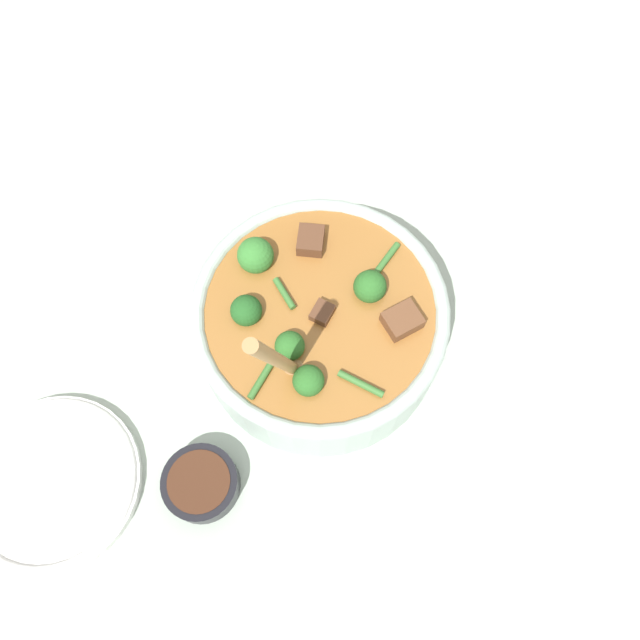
{
  "coord_description": "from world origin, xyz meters",
  "views": [
    {
      "loc": [
        0.1,
        0.24,
        0.68
      ],
      "look_at": [
        0.0,
        0.0,
        0.06
      ],
      "focal_mm": 35.0,
      "sensor_mm": 36.0,
      "label": 1
    }
  ],
  "objects": [
    {
      "name": "empty_plate",
      "position": [
        0.32,
        0.04,
        0.01
      ],
      "size": [
        0.19,
        0.19,
        0.02
      ],
      "color": "white",
      "rests_on": "ground_plane"
    },
    {
      "name": "ground_plane",
      "position": [
        0.0,
        0.0,
        0.0
      ],
      "size": [
        4.0,
        4.0,
        0.0
      ],
      "primitive_type": "plane",
      "color": "#ADBCAD"
    },
    {
      "name": "stew_bowl",
      "position": [
        0.0,
        -0.0,
        0.05
      ],
      "size": [
        0.27,
        0.27,
        0.29
      ],
      "color": "#B2C6BC",
      "rests_on": "ground_plane"
    },
    {
      "name": "condiment_bowl",
      "position": [
        0.18,
        0.11,
        0.02
      ],
      "size": [
        0.08,
        0.08,
        0.03
      ],
      "color": "black",
      "rests_on": "ground_plane"
    }
  ]
}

